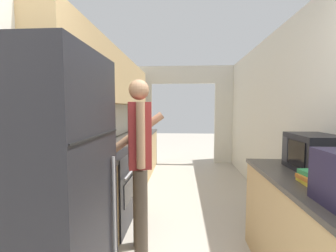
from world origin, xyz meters
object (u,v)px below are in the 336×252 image
(person, at_px, (140,161))
(book_stack, at_px, (324,180))
(range_oven, at_px, (104,188))
(refrigerator, at_px, (39,198))
(microwave, at_px, (313,153))

(person, xyz_separation_m, book_stack, (1.37, -0.57, 0.02))
(person, relative_size, book_stack, 5.60)
(range_oven, distance_m, book_stack, 2.22)
(refrigerator, xyz_separation_m, range_oven, (-0.07, 1.32, -0.42))
(microwave, distance_m, book_stack, 0.43)
(person, distance_m, microwave, 1.53)
(range_oven, bearing_deg, microwave, -17.62)
(range_oven, bearing_deg, person, -41.61)
(refrigerator, bearing_deg, range_oven, 93.04)
(person, bearing_deg, range_oven, 32.82)
(refrigerator, relative_size, person, 1.03)
(range_oven, bearing_deg, book_stack, -28.78)
(refrigerator, bearing_deg, person, 61.48)
(microwave, bearing_deg, refrigerator, -161.32)
(person, bearing_deg, refrigerator, 135.91)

